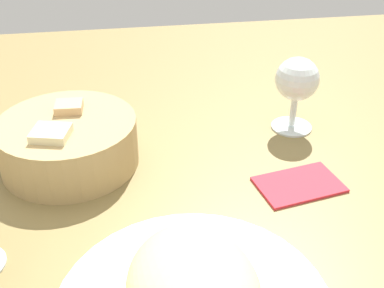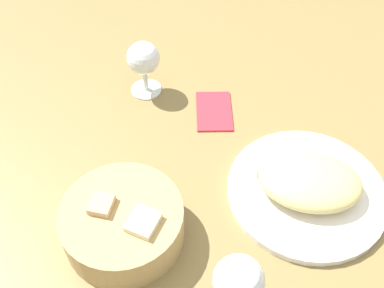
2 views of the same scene
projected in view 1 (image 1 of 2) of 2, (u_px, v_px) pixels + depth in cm
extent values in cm
cube|color=olive|center=(173.00, 218.00, 61.19)|extent=(140.00, 140.00, 2.00)
ellipsoid|color=#DDCB7D|center=(198.00, 288.00, 45.64)|extent=(17.38, 12.79, 4.84)
cone|color=#457F3B|center=(198.00, 250.00, 52.48)|extent=(3.98, 3.98, 1.05)
cylinder|color=tan|center=(69.00, 143.00, 68.00)|extent=(19.06, 19.06, 6.79)
cube|color=tan|center=(70.00, 115.00, 69.11)|extent=(3.54, 3.89, 3.72)
cube|color=beige|center=(53.00, 145.00, 63.34)|extent=(5.13, 5.47, 4.60)
cylinder|color=silver|center=(291.00, 126.00, 78.11)|extent=(6.39, 6.39, 0.60)
cylinder|color=silver|center=(293.00, 112.00, 76.75)|extent=(1.00, 1.00, 4.52)
sphere|color=silver|center=(297.00, 79.00, 73.77)|extent=(6.66, 6.66, 6.66)
cube|color=red|center=(299.00, 183.00, 65.04)|extent=(8.93, 12.11, 0.80)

